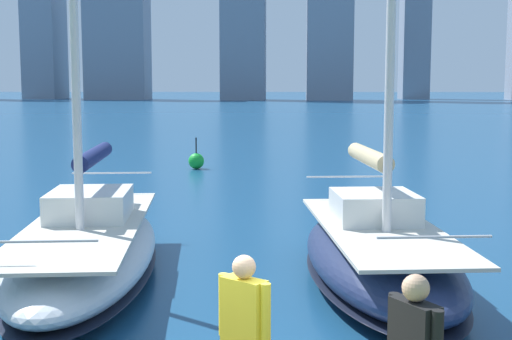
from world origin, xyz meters
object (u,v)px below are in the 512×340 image
Objects in this scene: sailboat_tan at (378,251)px; channel_buoy at (196,161)px; sailboat_navy at (87,245)px; person_yellow_shirt at (244,324)px.

sailboat_tan is 19.17m from channel_buoy.
sailboat_navy is (5.53, -0.39, -0.04)m from sailboat_tan.
person_yellow_shirt is 1.17× the size of channel_buoy.
sailboat_tan is 8.62× the size of channel_buoy.
sailboat_tan is 5.55m from sailboat_navy.
sailboat_tan is at bearing 107.28° from channel_buoy.
sailboat_tan is at bearing 175.92° from sailboat_navy.
sailboat_navy is at bearing -4.08° from sailboat_tan.
channel_buoy is (5.69, -18.30, -0.36)m from sailboat_tan.
sailboat_tan reaches higher than person_yellow_shirt.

